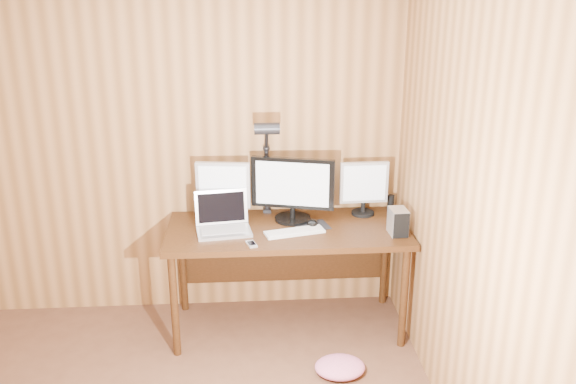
{
  "coord_description": "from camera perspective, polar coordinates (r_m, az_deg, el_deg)",
  "views": [
    {
      "loc": [
        0.67,
        -2.11,
        2.31
      ],
      "look_at": [
        0.93,
        1.58,
        1.02
      ],
      "focal_mm": 38.0,
      "sensor_mm": 36.0,
      "label": 1
    }
  ],
  "objects": [
    {
      "name": "monitor_center",
      "position": [
        4.11,
        0.44,
        0.34
      ],
      "size": [
        0.56,
        0.25,
        0.44
      ],
      "rotation": [
        0.0,
        0.0,
        -0.25
      ],
      "color": "black",
      "rests_on": "desk"
    },
    {
      "name": "room_shell",
      "position": [
        2.45,
        -19.64,
        -7.56
      ],
      "size": [
        4.0,
        4.0,
        4.0
      ],
      "color": "brown",
      "rests_on": "ground"
    },
    {
      "name": "laptop",
      "position": [
        4.03,
        -6.12,
        -2.71
      ],
      "size": [
        0.38,
        0.31,
        0.25
      ],
      "rotation": [
        0.0,
        0.0,
        0.14
      ],
      "color": "silver",
      "rests_on": "desk"
    },
    {
      "name": "desk",
      "position": [
        4.17,
        -0.12,
        -4.53
      ],
      "size": [
        1.6,
        0.7,
        0.75
      ],
      "color": "#361C0B",
      "rests_on": "floor"
    },
    {
      "name": "keyboard",
      "position": [
        3.97,
        0.62,
        -3.74
      ],
      "size": [
        0.41,
        0.21,
        0.02
      ],
      "rotation": [
        0.0,
        0.0,
        0.25
      ],
      "color": "silver",
      "rests_on": "desk"
    },
    {
      "name": "monitor_right",
      "position": [
        4.25,
        7.12,
        0.47
      ],
      "size": [
        0.34,
        0.16,
        0.38
      ],
      "rotation": [
        0.0,
        0.0,
        0.04
      ],
      "color": "black",
      "rests_on": "desk"
    },
    {
      "name": "monitor_left",
      "position": [
        4.13,
        -6.08,
        0.2
      ],
      "size": [
        0.37,
        0.17,
        0.41
      ],
      "rotation": [
        0.0,
        0.0,
        -0.13
      ],
      "color": "black",
      "rests_on": "desk"
    },
    {
      "name": "mouse",
      "position": [
        4.08,
        2.28,
        -2.89
      ],
      "size": [
        0.08,
        0.12,
        0.04
      ],
      "primitive_type": "ellipsoid",
      "rotation": [
        0.0,
        0.0,
        0.1
      ],
      "color": "black",
      "rests_on": "mousepad"
    },
    {
      "name": "hard_drive",
      "position": [
        4.0,
        10.26,
        -2.75
      ],
      "size": [
        0.11,
        0.16,
        0.17
      ],
      "rotation": [
        0.0,
        0.0,
        0.05
      ],
      "color": "silver",
      "rests_on": "desk"
    },
    {
      "name": "desk_lamp",
      "position": [
        4.11,
        -1.99,
        3.56
      ],
      "size": [
        0.17,
        0.24,
        0.73
      ],
      "rotation": [
        0.0,
        0.0,
        -0.14
      ],
      "color": "black",
      "rests_on": "desk"
    },
    {
      "name": "fabric_pile",
      "position": [
        3.92,
        4.87,
        -16.01
      ],
      "size": [
        0.36,
        0.32,
        0.1
      ],
      "primitive_type": null,
      "rotation": [
        0.0,
        0.0,
        0.24
      ],
      "color": "#D1658A",
      "rests_on": "floor"
    },
    {
      "name": "mousepad",
      "position": [
        4.09,
        2.27,
        -3.18
      ],
      "size": [
        0.25,
        0.22,
        0.0
      ],
      "primitive_type": "cube",
      "rotation": [
        0.0,
        0.0,
        0.24
      ],
      "color": "black",
      "rests_on": "desk"
    },
    {
      "name": "speaker",
      "position": [
        4.4,
        9.57,
        -1.01
      ],
      "size": [
        0.05,
        0.05,
        0.12
      ],
      "primitive_type": "cylinder",
      "color": "black",
      "rests_on": "desk"
    },
    {
      "name": "phone",
      "position": [
        3.81,
        -3.44,
        -4.88
      ],
      "size": [
        0.08,
        0.11,
        0.01
      ],
      "rotation": [
        0.0,
        0.0,
        0.29
      ],
      "color": "silver",
      "rests_on": "desk"
    }
  ]
}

